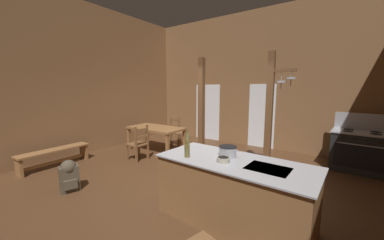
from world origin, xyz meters
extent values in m
cube|color=#4C301C|center=(0.00, 0.00, -0.05)|extent=(8.17, 7.93, 0.10)
cube|color=brown|center=(0.00, 3.64, 2.17)|extent=(8.17, 0.14, 4.35)
cube|color=brown|center=(-3.75, 0.00, 2.17)|extent=(0.14, 7.93, 4.35)
cube|color=white|center=(-1.66, 3.56, 1.02)|extent=(1.00, 0.01, 2.05)
cube|color=white|center=(0.37, 3.56, 1.02)|extent=(0.84, 0.01, 2.05)
cube|color=olive|center=(1.32, -0.67, 0.45)|extent=(2.14, 0.99, 0.89)
cube|color=#A8AAB2|center=(1.32, -0.67, 0.90)|extent=(2.20, 1.05, 0.02)
cube|color=black|center=(1.79, -0.69, 0.91)|extent=(0.54, 0.42, 0.00)
cube|color=black|center=(1.34, -0.24, 0.05)|extent=(1.99, 0.13, 0.10)
cube|color=black|center=(2.90, 2.81, 0.45)|extent=(1.15, 0.84, 0.90)
cube|color=black|center=(2.87, 2.43, 0.42)|extent=(0.93, 0.08, 0.52)
cylinder|color=#A8AAB2|center=(2.87, 2.40, 0.70)|extent=(0.82, 0.09, 0.02)
cube|color=#A8AAB2|center=(2.90, 2.81, 0.92)|extent=(1.20, 0.88, 0.03)
cube|color=#A8AAB2|center=(2.93, 3.17, 1.12)|extent=(1.14, 0.13, 0.40)
cylinder|color=black|center=(3.13, 2.64, 0.94)|extent=(0.21, 0.21, 0.01)
cylinder|color=black|center=(2.64, 2.68, 0.94)|extent=(0.21, 0.21, 0.01)
cylinder|color=black|center=(3.16, 2.95, 0.94)|extent=(0.21, 0.21, 0.01)
cylinder|color=black|center=(2.66, 2.98, 0.94)|extent=(0.21, 0.21, 0.01)
cylinder|color=black|center=(3.20, 2.39, 0.82)|extent=(0.05, 0.03, 0.04)
cylinder|color=black|center=(2.98, 2.41, 0.82)|extent=(0.05, 0.03, 0.04)
cylinder|color=black|center=(2.76, 2.42, 0.82)|extent=(0.05, 0.03, 0.04)
cylinder|color=black|center=(2.54, 2.44, 0.82)|extent=(0.05, 0.03, 0.04)
cube|color=brown|center=(1.17, 1.48, 1.35)|extent=(0.15, 0.15, 2.70)
cube|color=brown|center=(1.38, 1.49, 2.28)|extent=(0.57, 0.12, 0.06)
cylinder|color=#A8AAB2|center=(1.39, 1.49, 2.18)|extent=(0.01, 0.01, 0.21)
cylinder|color=#A8AAB2|center=(1.39, 1.49, 2.05)|extent=(0.23, 0.23, 0.04)
cylinder|color=#A8AAB2|center=(1.39, 1.49, 1.97)|extent=(0.02, 0.02, 0.14)
cylinder|color=#A8AAB2|center=(1.57, 1.51, 2.21)|extent=(0.01, 0.01, 0.14)
cylinder|color=#A8AAB2|center=(1.57, 1.51, 2.12)|extent=(0.20, 0.20, 0.04)
cylinder|color=#A8AAB2|center=(1.57, 1.51, 2.04)|extent=(0.02, 0.02, 0.14)
cube|color=brown|center=(-0.58, 1.45, 1.35)|extent=(0.14, 0.14, 2.70)
cube|color=olive|center=(-2.12, 1.28, 0.71)|extent=(1.71, 0.93, 0.06)
cube|color=olive|center=(-2.91, 1.66, 0.34)|extent=(0.08, 0.08, 0.68)
cube|color=olive|center=(-1.33, 1.68, 0.34)|extent=(0.08, 0.08, 0.68)
cube|color=olive|center=(-2.90, 0.88, 0.34)|extent=(0.08, 0.08, 0.68)
cube|color=olive|center=(-1.32, 0.90, 0.34)|extent=(0.08, 0.08, 0.68)
cube|color=brown|center=(-1.94, 0.39, 0.43)|extent=(0.46, 0.46, 0.04)
cube|color=brown|center=(-2.14, 0.21, 0.21)|extent=(0.05, 0.05, 0.41)
cube|color=brown|center=(-2.12, 0.59, 0.21)|extent=(0.05, 0.05, 0.41)
cube|color=brown|center=(-1.76, 0.19, 0.47)|extent=(0.05, 0.05, 0.95)
cube|color=brown|center=(-1.74, 0.57, 0.47)|extent=(0.05, 0.05, 0.95)
cube|color=brown|center=(-1.75, 0.38, 0.84)|extent=(0.05, 0.38, 0.07)
cube|color=brown|center=(-1.75, 0.38, 0.65)|extent=(0.05, 0.38, 0.07)
cube|color=brown|center=(-1.97, 2.22, 0.43)|extent=(0.51, 0.51, 0.04)
cube|color=brown|center=(-1.75, 2.38, 0.21)|extent=(0.06, 0.06, 0.41)
cube|color=brown|center=(-1.81, 2.00, 0.21)|extent=(0.06, 0.06, 0.41)
cube|color=brown|center=(-2.12, 2.44, 0.47)|extent=(0.06, 0.06, 0.95)
cube|color=brown|center=(-2.19, 2.07, 0.47)|extent=(0.06, 0.06, 0.95)
cube|color=brown|center=(-2.15, 2.25, 0.84)|extent=(0.10, 0.38, 0.07)
cube|color=brown|center=(-2.15, 2.25, 0.65)|extent=(0.10, 0.38, 0.07)
cube|color=olive|center=(-3.19, -1.13, 0.42)|extent=(0.41, 1.60, 0.04)
cube|color=olive|center=(-3.17, -1.87, 0.20)|extent=(0.31, 0.07, 0.40)
cube|color=olive|center=(-3.21, -0.40, 0.20)|extent=(0.31, 0.07, 0.40)
cube|color=olive|center=(-3.19, -1.13, 0.12)|extent=(0.10, 1.39, 0.06)
cube|color=#4C4233|center=(-1.59, -1.56, 0.24)|extent=(0.31, 0.37, 0.48)
cube|color=#4C4233|center=(-1.46, -1.60, 0.17)|extent=(0.13, 0.23, 0.17)
cylinder|color=black|center=(-1.68, -1.43, 0.24)|extent=(0.05, 0.05, 0.38)
cylinder|color=black|center=(-1.74, -1.61, 0.24)|extent=(0.05, 0.05, 0.38)
sphere|color=#4C4233|center=(-1.59, -1.56, 0.46)|extent=(0.34, 0.34, 0.27)
cylinder|color=#A8AAB2|center=(1.16, -0.55, 0.99)|extent=(0.25, 0.25, 0.15)
cylinder|color=black|center=(1.16, -0.55, 1.07)|extent=(0.26, 0.26, 0.01)
cylinder|color=#A8AAB2|center=(1.02, -0.55, 1.03)|extent=(0.05, 0.02, 0.02)
cylinder|color=#A8AAB2|center=(1.30, -0.55, 1.03)|extent=(0.05, 0.02, 0.02)
cylinder|color=#B2A893|center=(1.22, -0.79, 0.95)|extent=(0.18, 0.18, 0.06)
cylinder|color=black|center=(1.22, -0.79, 0.98)|extent=(0.15, 0.15, 0.00)
cylinder|color=brown|center=(0.39, -0.51, 1.03)|extent=(0.07, 0.07, 0.24)
cylinder|color=brown|center=(0.39, -0.51, 1.19)|extent=(0.03, 0.03, 0.08)
cylinder|color=brown|center=(0.68, -0.91, 1.01)|extent=(0.08, 0.08, 0.18)
cylinder|color=brown|center=(0.68, -0.91, 1.13)|extent=(0.03, 0.03, 0.06)
camera|label=1|loc=(2.50, -3.37, 1.91)|focal=20.15mm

